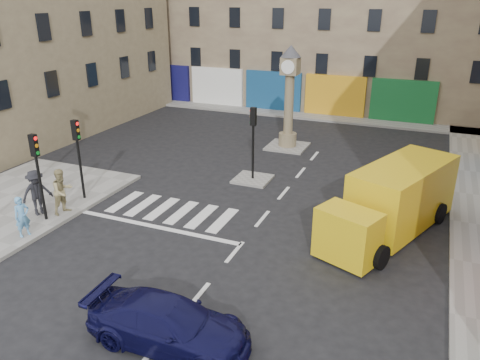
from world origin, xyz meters
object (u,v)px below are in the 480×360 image
Objects in this scene: traffic_light_left_far at (78,147)px; pedestrian_dark at (37,193)px; traffic_light_island at (253,132)px; traffic_light_left_near at (37,164)px; pedestrian_tan at (62,191)px; clock_pillar at (289,91)px; navy_sedan at (169,324)px; pedestrian_blue at (22,217)px; yellow_van at (393,201)px.

traffic_light_left_far is 2.65m from pedestrian_dark.
traffic_light_island is at bearing 40.60° from traffic_light_left_far.
traffic_light_left_near reaches higher than pedestrian_dark.
traffic_light_left_near is 1.00× the size of traffic_light_left_far.
pedestrian_tan is 1.06m from pedestrian_dark.
clock_pillar is at bearing 90.00° from traffic_light_island.
pedestrian_dark reaches higher than navy_sedan.
pedestrian_blue is at bearing -128.99° from pedestrian_dark.
pedestrian_blue is (-6.00, -9.22, -1.62)m from traffic_light_island.
traffic_light_left_near is 14.33m from yellow_van.
traffic_light_island is 6.07m from clock_pillar.
pedestrian_dark is at bearing 61.47° from navy_sedan.
pedestrian_blue is (-13.15, -6.20, -0.36)m from yellow_van.
yellow_van is 14.54m from pedestrian_blue.
traffic_light_island is 1.86× the size of pedestrian_tan.
yellow_van is 3.82× the size of pedestrian_dark.
pedestrian_blue is 0.82× the size of pedestrian_tan.
pedestrian_tan is at bearing -130.66° from traffic_light_island.
traffic_light_island is 11.12m from pedestrian_blue.
traffic_light_left_near reaches higher than pedestrian_tan.
yellow_van reaches higher than pedestrian_tan.
traffic_light_island is at bearing -14.70° from pedestrian_blue.
pedestrian_dark reaches higher than pedestrian_blue.
traffic_light_left_far is 2.19m from pedestrian_tan.
traffic_light_left_near reaches higher than yellow_van.
traffic_light_island is 0.49× the size of yellow_van.
traffic_light_left_far reaches higher than traffic_light_island.
navy_sedan is at bearing -27.09° from traffic_light_left_near.
traffic_light_island is (6.30, 5.40, -0.03)m from traffic_light_left_far.
traffic_light_left_near is 1.62m from pedestrian_dark.
navy_sedan is at bearing -96.14° from yellow_van.
traffic_light_left_near is 0.61× the size of clock_pillar.
traffic_light_left_far is at bearing 22.87° from pedestrian_blue.
yellow_van is (7.15, -3.01, -1.26)m from traffic_light_island.
traffic_light_island is at bearing 51.07° from traffic_light_left_near.
clock_pillar reaches higher than traffic_light_left_far.
clock_pillar is 0.80× the size of yellow_van.
pedestrian_tan is (-13.15, -3.97, -0.18)m from yellow_van.
traffic_light_island is at bearing 8.99° from navy_sedan.
pedestrian_dark is at bearing 131.31° from pedestrian_tan.
traffic_light_island is (6.30, 7.80, -0.03)m from traffic_light_left_near.
pedestrian_dark is at bearing 46.60° from pedestrian_blue.
pedestrian_blue is 2.24m from pedestrian_tan.
clock_pillar reaches higher than navy_sedan.
traffic_light_left_near is 1.85× the size of pedestrian_dark.
clock_pillar is at bearing -4.29° from pedestrian_dark.
pedestrian_blue reaches higher than navy_sedan.
yellow_van is 13.73m from pedestrian_tan.
yellow_van is at bearing 10.06° from traffic_light_left_far.
clock_pillar is 16.55m from pedestrian_blue.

